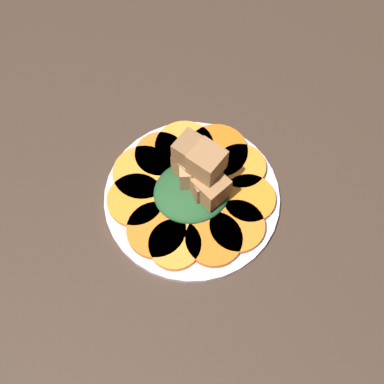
% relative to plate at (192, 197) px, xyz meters
% --- Properties ---
extents(table_slab, '(1.20, 1.20, 0.02)m').
position_rel_plate_xyz_m(table_slab, '(0.00, 0.00, -0.02)').
color(table_slab, '#38281E').
rests_on(table_slab, ground).
extents(plate, '(0.26, 0.26, 0.01)m').
position_rel_plate_xyz_m(plate, '(0.00, 0.00, 0.00)').
color(plate, silver).
rests_on(plate, table_slab).
extents(carrot_slice_0, '(0.07, 0.07, 0.01)m').
position_rel_plate_xyz_m(carrot_slice_0, '(-0.05, -0.07, 0.01)').
color(carrot_slice_0, orange).
rests_on(carrot_slice_0, plate).
extents(carrot_slice_1, '(0.08, 0.08, 0.01)m').
position_rel_plate_xyz_m(carrot_slice_1, '(0.01, -0.08, 0.01)').
color(carrot_slice_1, orange).
rests_on(carrot_slice_1, plate).
extents(carrot_slice_2, '(0.08, 0.08, 0.01)m').
position_rel_plate_xyz_m(carrot_slice_2, '(0.04, -0.07, 0.01)').
color(carrot_slice_2, orange).
rests_on(carrot_slice_2, plate).
extents(carrot_slice_3, '(0.08, 0.08, 0.01)m').
position_rel_plate_xyz_m(carrot_slice_3, '(0.07, -0.04, 0.01)').
color(carrot_slice_3, orange).
rests_on(carrot_slice_3, plate).
extents(carrot_slice_4, '(0.07, 0.07, 0.01)m').
position_rel_plate_xyz_m(carrot_slice_4, '(0.08, 0.02, 0.01)').
color(carrot_slice_4, orange).
rests_on(carrot_slice_4, plate).
extents(carrot_slice_5, '(0.09, 0.09, 0.01)m').
position_rel_plate_xyz_m(carrot_slice_5, '(0.06, 0.05, 0.01)').
color(carrot_slice_5, '#D66114').
rests_on(carrot_slice_5, plate).
extents(carrot_slice_6, '(0.09, 0.09, 0.01)m').
position_rel_plate_xyz_m(carrot_slice_6, '(0.01, 0.08, 0.01)').
color(carrot_slice_6, orange).
rests_on(carrot_slice_6, plate).
extents(carrot_slice_7, '(0.08, 0.08, 0.01)m').
position_rel_plate_xyz_m(carrot_slice_7, '(-0.02, 0.08, 0.01)').
color(carrot_slice_7, orange).
rests_on(carrot_slice_7, plate).
extents(carrot_slice_8, '(0.09, 0.09, 0.01)m').
position_rel_plate_xyz_m(carrot_slice_8, '(-0.06, 0.06, 0.01)').
color(carrot_slice_8, orange).
rests_on(carrot_slice_8, plate).
extents(carrot_slice_9, '(0.08, 0.08, 0.01)m').
position_rel_plate_xyz_m(carrot_slice_9, '(-0.08, 0.02, 0.01)').
color(carrot_slice_9, orange).
rests_on(carrot_slice_9, plate).
extents(carrot_slice_10, '(0.08, 0.08, 0.01)m').
position_rel_plate_xyz_m(carrot_slice_10, '(-0.07, -0.04, 0.01)').
color(carrot_slice_10, orange).
rests_on(carrot_slice_10, plate).
extents(center_pile, '(0.11, 0.10, 0.11)m').
position_rel_plate_xyz_m(center_pile, '(0.01, 0.00, 0.04)').
color(center_pile, '#1E4723').
rests_on(center_pile, plate).
extents(fork, '(0.17, 0.02, 0.00)m').
position_rel_plate_xyz_m(fork, '(-0.00, -0.06, 0.01)').
color(fork, silver).
rests_on(fork, plate).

